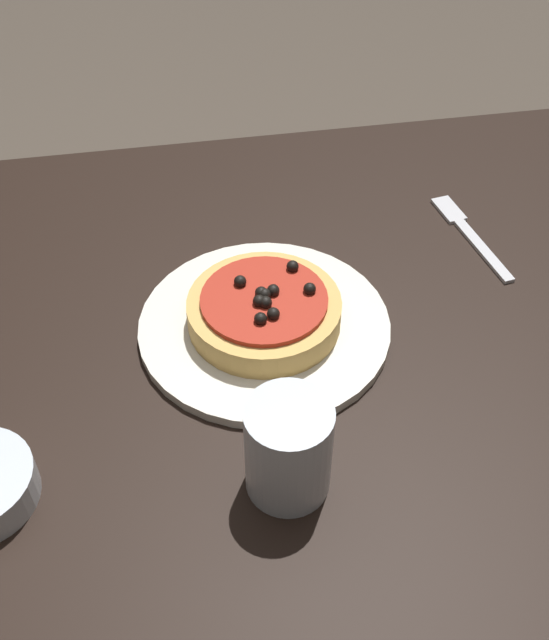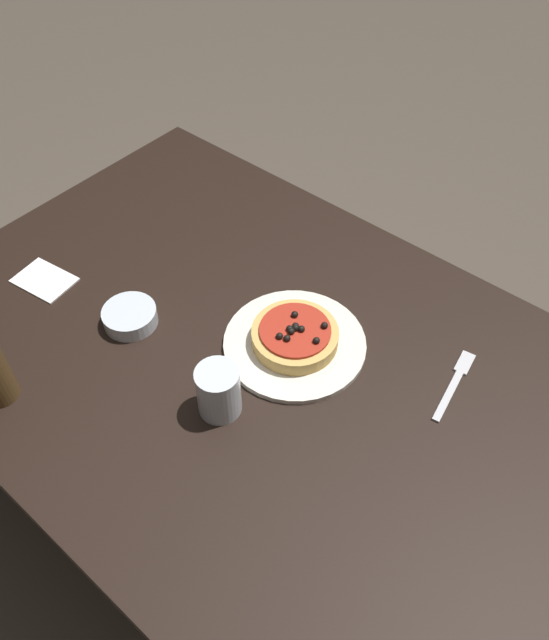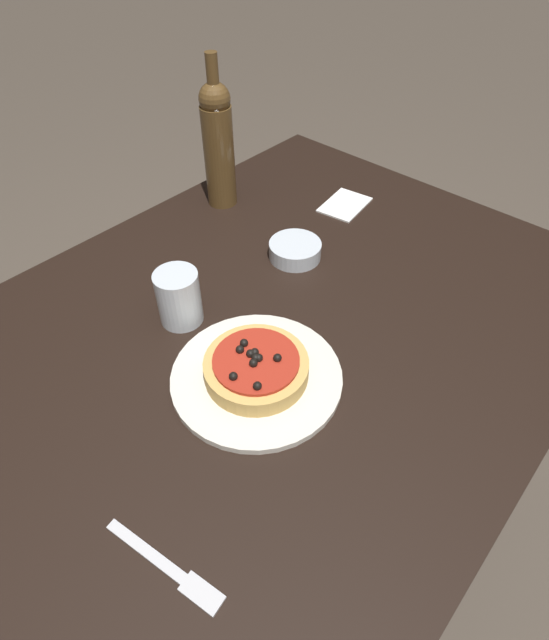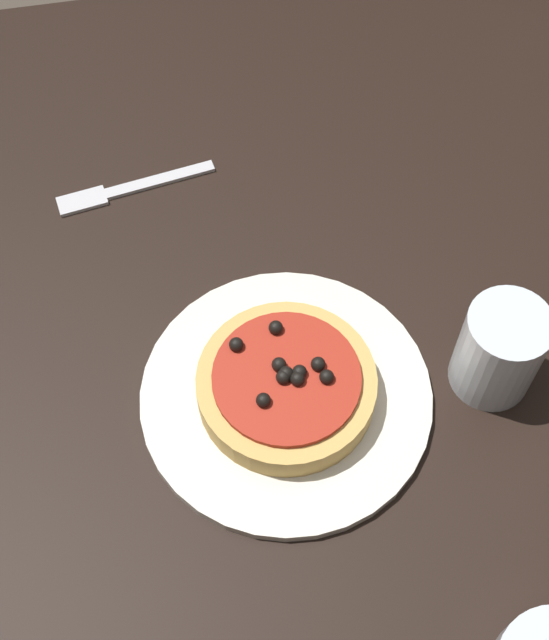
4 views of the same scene
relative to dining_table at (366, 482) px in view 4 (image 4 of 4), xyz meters
The scene contains 6 objects.
ground_plane 0.64m from the dining_table, ahead, with size 14.00×14.00×0.00m, color #4C4238.
dining_table is the anchor object (origin of this frame).
dinner_plate 0.13m from the dining_table, 134.64° to the right, with size 0.28×0.28×0.01m.
pizza 0.15m from the dining_table, 134.72° to the right, with size 0.17×0.17×0.05m.
water_cup 0.20m from the dining_table, 113.66° to the left, with size 0.08×0.08×0.10m.
fork 0.42m from the dining_table, 151.13° to the right, with size 0.05×0.18×0.00m.
Camera 4 is at (0.30, -0.15, 1.50)m, focal length 50.00 mm.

